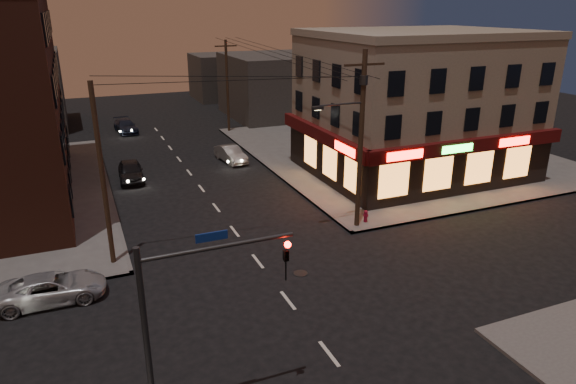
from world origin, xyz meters
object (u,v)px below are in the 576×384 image
suv_cross (52,288)px  fire_hydrant (366,216)px  sedan_near (131,171)px  sedan_mid (231,154)px  sedan_far (126,126)px

suv_cross → fire_hydrant: 17.19m
suv_cross → fire_hydrant: size_ratio=6.23×
sedan_near → fire_hydrant: sedan_near is taller
sedan_near → sedan_mid: size_ratio=1.06×
suv_cross → sedan_near: (5.17, 15.77, 0.10)m
sedan_mid → sedan_far: bearing=108.1°
sedan_near → fire_hydrant: bearing=-46.2°
suv_cross → sedan_mid: 22.12m
suv_cross → sedan_near: 16.59m
sedan_near → sedan_far: sedan_near is taller
sedan_near → suv_cross: bearing=-105.1°
sedan_near → sedan_mid: bearing=15.4°
sedan_far → fire_hydrant: bearing=-76.4°
fire_hydrant → suv_cross: bearing=-173.3°
sedan_mid → fire_hydrant: bearing=-84.5°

